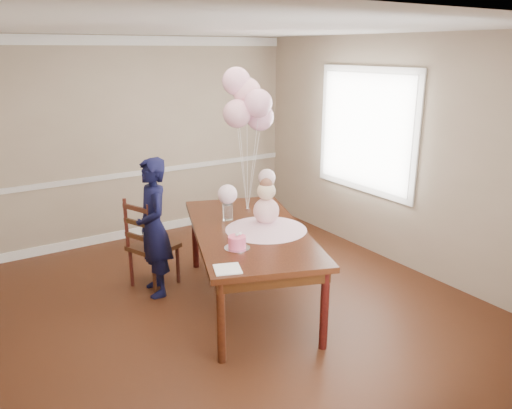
% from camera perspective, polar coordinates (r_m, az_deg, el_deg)
% --- Properties ---
extents(floor, '(4.50, 5.00, 0.00)m').
position_cam_1_polar(floor, '(5.24, -2.45, -11.46)').
color(floor, '#32170C').
rests_on(floor, ground).
extents(ceiling, '(4.50, 5.00, 0.02)m').
position_cam_1_polar(ceiling, '(4.60, -2.90, 19.50)').
color(ceiling, white).
rests_on(ceiling, wall_back).
extents(wall_back, '(4.50, 0.02, 2.70)m').
position_cam_1_polar(wall_back, '(6.97, -13.22, 7.17)').
color(wall_back, gray).
rests_on(wall_back, floor).
extents(wall_front, '(4.50, 0.02, 2.70)m').
position_cam_1_polar(wall_front, '(2.99, 22.70, -7.24)').
color(wall_front, gray).
rests_on(wall_front, floor).
extents(wall_right, '(0.02, 5.00, 2.70)m').
position_cam_1_polar(wall_right, '(6.17, 15.76, 5.70)').
color(wall_right, gray).
rests_on(wall_right, floor).
extents(chair_rail_trim, '(4.50, 0.02, 0.07)m').
position_cam_1_polar(chair_rail_trim, '(7.05, -12.94, 3.56)').
color(chair_rail_trim, silver).
rests_on(chair_rail_trim, wall_back).
extents(crown_molding, '(4.50, 0.02, 0.12)m').
position_cam_1_polar(crown_molding, '(6.87, -13.95, 17.73)').
color(crown_molding, white).
rests_on(crown_molding, wall_back).
extents(baseboard_trim, '(4.50, 0.02, 0.12)m').
position_cam_1_polar(baseboard_trim, '(7.29, -12.50, -2.86)').
color(baseboard_trim, white).
rests_on(baseboard_trim, floor).
extents(window_frame, '(0.02, 1.66, 1.56)m').
position_cam_1_polar(window_frame, '(6.45, 12.45, 8.24)').
color(window_frame, white).
rests_on(window_frame, wall_right).
extents(window_blinds, '(0.01, 1.50, 1.40)m').
position_cam_1_polar(window_blinds, '(6.44, 12.33, 8.23)').
color(window_blinds, white).
rests_on(window_blinds, wall_right).
extents(dining_table_top, '(1.75, 2.39, 0.05)m').
position_cam_1_polar(dining_table_top, '(5.01, -0.78, -3.07)').
color(dining_table_top, black).
rests_on(dining_table_top, table_leg_fl).
extents(table_apron, '(1.61, 2.25, 0.11)m').
position_cam_1_polar(table_apron, '(5.04, -0.78, -3.92)').
color(table_apron, black).
rests_on(table_apron, table_leg_fl).
extents(table_leg_fl, '(0.10, 0.10, 0.75)m').
position_cam_1_polar(table_leg_fl, '(4.23, -4.03, -13.24)').
color(table_leg_fl, black).
rests_on(table_leg_fl, floor).
extents(table_leg_fr, '(0.10, 0.10, 0.75)m').
position_cam_1_polar(table_leg_fr, '(4.43, 7.82, -11.84)').
color(table_leg_fr, black).
rests_on(table_leg_fr, floor).
extents(table_leg_bl, '(0.10, 0.10, 0.75)m').
position_cam_1_polar(table_leg_bl, '(6.00, -6.97, -3.78)').
color(table_leg_bl, black).
rests_on(table_leg_bl, floor).
extents(table_leg_br, '(0.10, 0.10, 0.75)m').
position_cam_1_polar(table_leg_br, '(6.15, 1.42, -3.13)').
color(table_leg_br, black).
rests_on(table_leg_br, floor).
extents(baby_skirt, '(1.05, 1.05, 0.11)m').
position_cam_1_polar(baby_skirt, '(4.97, 1.16, -2.26)').
color(baby_skirt, '#DFA4BD').
rests_on(baby_skirt, dining_table_top).
extents(baby_torso, '(0.26, 0.26, 0.26)m').
position_cam_1_polar(baby_torso, '(4.92, 1.17, -0.73)').
color(baby_torso, '#F097C3').
rests_on(baby_torso, baby_skirt).
extents(baby_head, '(0.18, 0.18, 0.18)m').
position_cam_1_polar(baby_head, '(4.86, 1.18, 1.56)').
color(baby_head, beige).
rests_on(baby_head, baby_torso).
extents(baby_hair, '(0.13, 0.13, 0.13)m').
position_cam_1_polar(baby_hair, '(4.85, 1.19, 2.29)').
color(baby_hair, brown).
rests_on(baby_hair, baby_head).
extents(cake_platter, '(0.30, 0.30, 0.01)m').
position_cam_1_polar(cake_platter, '(4.52, -2.18, -4.98)').
color(cake_platter, silver).
rests_on(cake_platter, dining_table_top).
extents(birthday_cake, '(0.21, 0.21, 0.11)m').
position_cam_1_polar(birthday_cake, '(4.50, -2.18, -4.30)').
color(birthday_cake, '#FF507E').
rests_on(birthday_cake, cake_platter).
extents(cake_flower_a, '(0.03, 0.03, 0.03)m').
position_cam_1_polar(cake_flower_a, '(4.47, -2.19, -3.47)').
color(cake_flower_a, silver).
rests_on(cake_flower_a, birthday_cake).
extents(cake_flower_b, '(0.03, 0.03, 0.03)m').
position_cam_1_polar(cake_flower_b, '(4.50, -1.84, -3.34)').
color(cake_flower_b, white).
rests_on(cake_flower_b, birthday_cake).
extents(rose_vase_near, '(0.14, 0.14, 0.17)m').
position_cam_1_polar(rose_vase_near, '(5.24, -3.25, -0.85)').
color(rose_vase_near, white).
rests_on(rose_vase_near, dining_table_top).
extents(roses_near, '(0.20, 0.20, 0.20)m').
position_cam_1_polar(roses_near, '(5.19, -3.28, 1.18)').
color(roses_near, silver).
rests_on(roses_near, rose_vase_near).
extents(rose_vase_far, '(0.14, 0.14, 0.17)m').
position_cam_1_polar(rose_vase_far, '(5.91, 1.23, 1.27)').
color(rose_vase_far, white).
rests_on(rose_vase_far, dining_table_top).
extents(roses_far, '(0.20, 0.20, 0.20)m').
position_cam_1_polar(roses_far, '(5.86, 1.25, 3.09)').
color(roses_far, beige).
rests_on(roses_far, rose_vase_far).
extents(napkin, '(0.28, 0.28, 0.01)m').
position_cam_1_polar(napkin, '(4.10, -3.28, -7.37)').
color(napkin, white).
rests_on(napkin, dining_table_top).
extents(balloon_weight, '(0.06, 0.06, 0.02)m').
position_cam_1_polar(balloon_weight, '(5.56, -0.97, -0.55)').
color(balloon_weight, silver).
rests_on(balloon_weight, dining_table_top).
extents(balloon_a, '(0.30, 0.30, 0.30)m').
position_cam_1_polar(balloon_a, '(5.31, -2.19, 10.34)').
color(balloon_a, '#EEA8BD').
rests_on(balloon_a, balloon_ribbon_a).
extents(balloon_b, '(0.30, 0.30, 0.30)m').
position_cam_1_polar(balloon_b, '(5.29, 0.24, 11.50)').
color(balloon_b, '#ECA7C6').
rests_on(balloon_b, balloon_ribbon_b).
extents(balloon_c, '(0.30, 0.30, 0.30)m').
position_cam_1_polar(balloon_c, '(5.42, -1.06, 12.77)').
color(balloon_c, '#FFB4C7').
rests_on(balloon_c, balloon_ribbon_c).
extents(balloon_d, '(0.30, 0.30, 0.30)m').
position_cam_1_polar(balloon_d, '(5.42, -2.26, 13.89)').
color(balloon_d, '#FFB4D4').
rests_on(balloon_d, balloon_ribbon_d).
extents(balloon_e, '(0.30, 0.30, 0.30)m').
position_cam_1_polar(balloon_e, '(5.46, 0.46, 9.97)').
color(balloon_e, '#F7AFD2').
rests_on(balloon_e, balloon_ribbon_e).
extents(balloon_ribbon_a, '(0.09, 0.04, 0.90)m').
position_cam_1_polar(balloon_ribbon_a, '(5.43, -1.55, 3.94)').
color(balloon_ribbon_a, white).
rests_on(balloon_ribbon_a, balloon_weight).
extents(balloon_ribbon_b, '(0.09, 0.09, 1.00)m').
position_cam_1_polar(balloon_ribbon_b, '(5.42, -0.39, 4.49)').
color(balloon_ribbon_b, white).
rests_on(balloon_ribbon_b, balloon_weight).
extents(balloon_ribbon_c, '(0.06, 0.09, 1.11)m').
position_cam_1_polar(balloon_ribbon_c, '(5.47, -1.01, 5.20)').
color(balloon_ribbon_c, white).
rests_on(balloon_ribbon_c, balloon_weight).
extents(balloon_ribbon_d, '(0.05, 0.13, 1.22)m').
position_cam_1_polar(balloon_ribbon_d, '(5.46, -1.59, 5.74)').
color(balloon_ribbon_d, white).
rests_on(balloon_ribbon_d, balloon_weight).
extents(balloon_ribbon_e, '(0.17, 0.02, 0.83)m').
position_cam_1_polar(balloon_ribbon_e, '(5.51, -0.27, 3.84)').
color(balloon_ribbon_e, white).
rests_on(balloon_ribbon_e, balloon_weight).
extents(dining_chair_seat, '(0.57, 0.57, 0.05)m').
position_cam_1_polar(dining_chair_seat, '(5.62, -11.64, -4.73)').
color(dining_chair_seat, '#381C0F').
rests_on(dining_chair_seat, chair_leg_fl).
extents(chair_leg_fl, '(0.05, 0.05, 0.43)m').
position_cam_1_polar(chair_leg_fl, '(5.47, -11.55, -8.00)').
color(chair_leg_fl, '#36190E').
rests_on(chair_leg_fl, floor).
extents(chair_leg_fr, '(0.05, 0.05, 0.43)m').
position_cam_1_polar(chair_leg_fr, '(5.70, -8.93, -6.79)').
color(chair_leg_fr, '#35130E').
rests_on(chair_leg_fr, floor).
extents(chair_leg_bl, '(0.05, 0.05, 0.43)m').
position_cam_1_polar(chair_leg_bl, '(5.72, -14.06, -7.03)').
color(chair_leg_bl, '#3D1410').
rests_on(chair_leg_bl, floor).
extents(chair_leg_br, '(0.05, 0.05, 0.43)m').
position_cam_1_polar(chair_leg_br, '(5.94, -11.45, -5.92)').
color(chair_leg_br, '#36150E').
rests_on(chair_leg_br, floor).
extents(chair_back_post_l, '(0.05, 0.05, 0.56)m').
position_cam_1_polar(chair_back_post_l, '(5.26, -12.05, -2.89)').
color(chair_back_post_l, '#38150F').
rests_on(chair_back_post_l, dining_chair_seat).
extents(chair_back_post_r, '(0.05, 0.05, 0.56)m').
position_cam_1_polar(chair_back_post_r, '(5.52, -14.61, -2.12)').
color(chair_back_post_r, '#3D1510').
rests_on(chair_back_post_r, dining_chair_seat).
extents(chair_slat_low, '(0.18, 0.38, 0.05)m').
position_cam_1_polar(chair_slat_low, '(5.43, -13.27, -3.69)').
color(chair_slat_low, '#391D0F').
rests_on(chair_slat_low, dining_chair_seat).
extents(chair_slat_mid, '(0.18, 0.38, 0.05)m').
position_cam_1_polar(chair_slat_mid, '(5.38, -13.39, -2.09)').
color(chair_slat_mid, '#351E0E').
rests_on(chair_slat_mid, dining_chair_seat).
extents(chair_slat_top, '(0.18, 0.38, 0.05)m').
position_cam_1_polar(chair_slat_top, '(5.33, -13.51, -0.47)').
color(chair_slat_top, '#37180F').
rests_on(chair_slat_top, dining_chair_seat).
extents(woman, '(0.43, 0.58, 1.48)m').
position_cam_1_polar(woman, '(5.32, -11.63, -2.62)').
color(woman, black).
rests_on(woman, floor).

